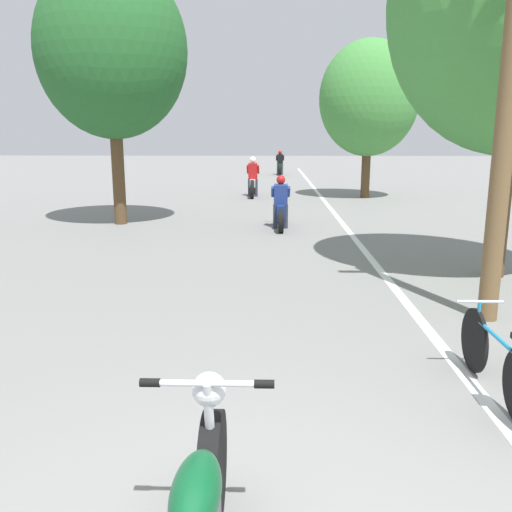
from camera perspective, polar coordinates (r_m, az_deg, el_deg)
lane_stripe_edge at (r=14.52m, az=9.10°, el=3.40°), size 0.14×48.00×0.01m
utility_pole at (r=7.23m, az=25.28°, el=17.62°), size 1.10×0.24×5.96m
roadside_tree_right_far at (r=20.70m, az=11.80°, el=15.91°), size 3.58×3.22×5.64m
roadside_tree_left at (r=14.73m, az=-14.96°, el=20.14°), size 3.75×3.37×6.49m
motorcycle_rider_lead at (r=13.62m, az=2.61°, el=5.06°), size 0.50×1.95×1.32m
motorcycle_rider_mid at (r=20.75m, az=-0.33°, el=7.85°), size 0.50×2.18×1.50m
motorcycle_rider_far at (r=32.18m, az=2.54°, el=9.48°), size 0.50×2.16×1.42m
bicycle_parked at (r=5.35m, az=23.94°, el=-9.86°), size 0.44×1.66×0.74m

